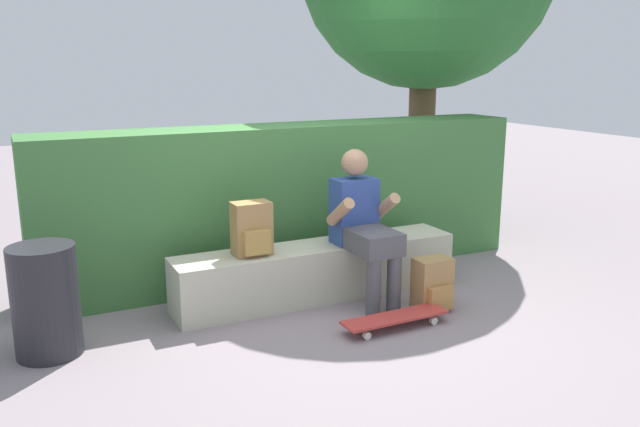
# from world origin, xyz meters

# --- Properties ---
(ground_plane) EXTENTS (24.00, 24.00, 0.00)m
(ground_plane) POSITION_xyz_m (0.00, 0.00, 0.00)
(ground_plane) COLOR gray
(bench_main) EXTENTS (2.32, 0.42, 0.43)m
(bench_main) POSITION_xyz_m (0.00, 0.35, 0.22)
(bench_main) COLOR #B9B79F
(bench_main) RESTS_ON ground
(person_skater) EXTENTS (0.49, 0.62, 1.18)m
(person_skater) POSITION_xyz_m (0.29, 0.14, 0.63)
(person_skater) COLOR #2D4793
(person_skater) RESTS_ON ground
(skateboard_near_person) EXTENTS (0.80, 0.21, 0.09)m
(skateboard_near_person) POSITION_xyz_m (0.21, -0.45, 0.07)
(skateboard_near_person) COLOR #BC3833
(skateboard_near_person) RESTS_ON ground
(backpack_on_bench) EXTENTS (0.28, 0.23, 0.40)m
(backpack_on_bench) POSITION_xyz_m (-0.55, 0.34, 0.63)
(backpack_on_bench) COLOR #A37A47
(backpack_on_bench) RESTS_ON bench_main
(backpack_on_ground) EXTENTS (0.28, 0.23, 0.40)m
(backpack_on_ground) POSITION_xyz_m (0.66, -0.28, 0.19)
(backpack_on_ground) COLOR #A37A47
(backpack_on_ground) RESTS_ON ground
(hedge_row) EXTENTS (4.31, 0.56, 1.32)m
(hedge_row) POSITION_xyz_m (0.07, 1.03, 0.66)
(hedge_row) COLOR #3C7039
(hedge_row) RESTS_ON ground
(trash_bin) EXTENTS (0.42, 0.42, 0.72)m
(trash_bin) POSITION_xyz_m (-2.01, 0.19, 0.36)
(trash_bin) COLOR #232328
(trash_bin) RESTS_ON ground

